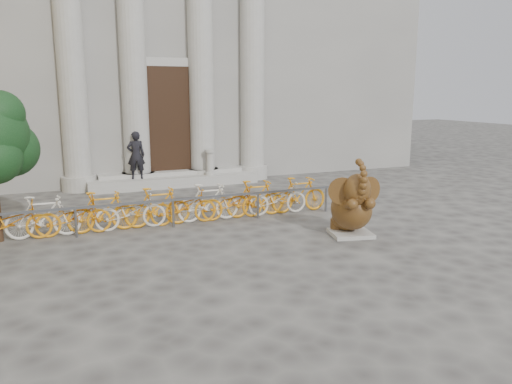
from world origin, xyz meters
name	(u,v)px	position (x,y,z in m)	size (l,w,h in m)	color
ground	(292,270)	(0.00, 0.00, 0.00)	(80.00, 80.00, 0.00)	#474442
classical_building	(140,29)	(0.00, 14.93, 5.98)	(22.00, 10.70, 12.00)	gray
entrance_steps	(174,181)	(0.00, 9.40, 0.18)	(6.00, 1.20, 0.36)	#A8A59E
elephant_statue	(352,208)	(2.33, 1.55, 0.68)	(1.21, 1.46, 1.86)	#A8A59E
bike_rack	(170,206)	(-1.36, 4.14, 0.50)	(9.14, 0.53, 1.00)	slate
pedestrian	(136,155)	(-1.33, 9.29, 1.18)	(0.60, 0.39, 1.64)	black
balustrade_post	(210,163)	(1.26, 9.10, 0.78)	(0.37, 0.37, 0.91)	#A8A59E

